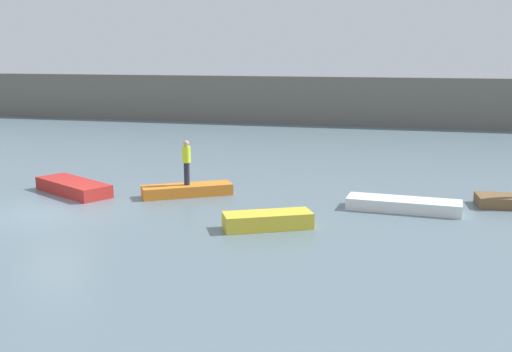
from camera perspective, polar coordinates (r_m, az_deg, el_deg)
name	(u,v)px	position (r m, az deg, el deg)	size (l,w,h in m)	color
ground_plane	(53,212)	(22.46, -18.43, -3.21)	(120.00, 120.00, 0.00)	slate
embankment_wall	(251,99)	(47.76, -0.46, 7.16)	(80.00, 1.20, 3.60)	#666056
rowboat_red	(73,187)	(25.07, -16.65, -1.00)	(3.62, 1.28, 0.50)	red
rowboat_orange	(187,190)	(23.79, -6.43, -1.33)	(3.45, 0.93, 0.43)	orange
rowboat_yellow	(268,220)	(19.36, 1.09, -4.15)	(2.79, 0.97, 0.51)	gold
rowboat_white	(404,205)	(22.06, 13.58, -2.63)	(3.91, 1.12, 0.42)	white
person_hiviz_shirt	(186,160)	(23.55, -6.50, 1.47)	(0.32, 0.32, 1.73)	#232838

